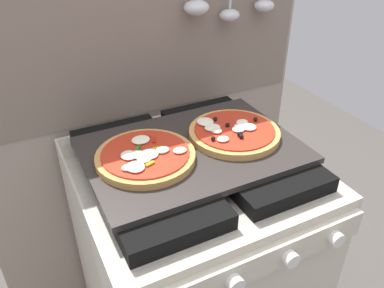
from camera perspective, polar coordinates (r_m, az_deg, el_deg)
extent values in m
cube|color=gray|center=(1.34, -6.48, 1.31)|extent=(1.10, 0.03, 1.55)
cube|color=gray|center=(1.18, -7.33, 16.81)|extent=(1.08, 0.00, 0.56)
ellipsoid|color=silver|center=(1.21, 0.65, 19.23)|extent=(0.08, 0.07, 0.04)
ellipsoid|color=silver|center=(1.27, 5.48, 18.16)|extent=(0.07, 0.06, 0.04)
ellipsoid|color=silver|center=(1.34, 10.45, 19.18)|extent=(0.07, 0.06, 0.04)
cube|color=beige|center=(1.33, 0.00, -18.46)|extent=(0.60, 0.60, 0.86)
cube|color=black|center=(1.04, 0.00, -3.37)|extent=(0.59, 0.59, 0.01)
cube|color=black|center=(0.98, -7.36, -4.25)|extent=(0.24, 0.51, 0.04)
cube|color=black|center=(1.08, 6.63, -0.29)|extent=(0.24, 0.51, 0.04)
cube|color=beige|center=(0.88, 9.58, -16.78)|extent=(0.58, 0.02, 0.07)
cylinder|color=silver|center=(0.84, 6.30, -19.50)|extent=(0.04, 0.02, 0.04)
cylinder|color=silver|center=(0.90, 14.15, -15.90)|extent=(0.04, 0.02, 0.04)
cylinder|color=silver|center=(0.97, 20.23, -12.81)|extent=(0.04, 0.02, 0.04)
cube|color=#2D2826|center=(1.01, 0.00, -0.87)|extent=(0.54, 0.38, 0.02)
cylinder|color=#C18947|center=(0.96, -6.80, -1.82)|extent=(0.24, 0.24, 0.02)
cylinder|color=#B72D19|center=(0.95, -6.84, -1.27)|extent=(0.21, 0.21, 0.00)
ellipsoid|color=#F4EACC|center=(0.90, -9.35, -3.40)|extent=(0.03, 0.03, 0.01)
ellipsoid|color=#F4EACC|center=(0.92, -6.97, -2.14)|extent=(0.03, 0.04, 0.01)
ellipsoid|color=#F4EACC|center=(0.94, -1.77, -0.93)|extent=(0.03, 0.03, 0.01)
ellipsoid|color=#F4EACC|center=(0.94, -8.14, -1.53)|extent=(0.04, 0.03, 0.01)
ellipsoid|color=#F4EACC|center=(0.95, -4.31, -0.87)|extent=(0.03, 0.03, 0.01)
ellipsoid|color=#F4EACC|center=(0.89, -8.21, -3.30)|extent=(0.04, 0.05, 0.01)
ellipsoid|color=#F4EACC|center=(0.94, -9.23, -1.58)|extent=(0.04, 0.04, 0.01)
ellipsoid|color=#F4EACC|center=(0.99, -7.47, 0.61)|extent=(0.05, 0.04, 0.01)
ellipsoid|color=#F4EACC|center=(0.93, -6.20, -1.46)|extent=(0.04, 0.04, 0.01)
cube|color=red|center=(0.99, -5.52, 0.60)|extent=(0.02, 0.03, 0.00)
cube|color=gold|center=(0.94, -4.80, -1.03)|extent=(0.01, 0.02, 0.00)
cube|color=#19721E|center=(0.96, -7.88, -0.66)|extent=(0.02, 0.02, 0.00)
cube|color=gold|center=(0.93, -6.14, -1.72)|extent=(0.03, 0.02, 0.00)
cube|color=gold|center=(0.90, -6.13, -2.87)|extent=(0.03, 0.01, 0.00)
cube|color=red|center=(1.00, -6.54, 0.83)|extent=(0.02, 0.02, 0.00)
cube|color=gold|center=(0.96, -5.06, -0.63)|extent=(0.02, 0.01, 0.00)
cylinder|color=tan|center=(1.06, 6.04, 1.71)|extent=(0.24, 0.24, 0.02)
cylinder|color=#B72D19|center=(1.05, 6.08, 2.23)|extent=(0.21, 0.21, 0.00)
ellipsoid|color=#F4EACC|center=(1.04, 6.76, 2.14)|extent=(0.03, 0.03, 0.01)
ellipsoid|color=#F4EACC|center=(1.04, 2.99, 2.42)|extent=(0.04, 0.04, 0.01)
ellipsoid|color=#F4EACC|center=(0.99, 4.54, 0.72)|extent=(0.03, 0.03, 0.01)
ellipsoid|color=#F4EACC|center=(1.05, 6.96, 2.61)|extent=(0.03, 0.03, 0.01)
ellipsoid|color=#F4EACC|center=(1.07, 7.30, 3.18)|extent=(0.03, 0.03, 0.01)
ellipsoid|color=#F4EACC|center=(1.07, 1.94, 3.27)|extent=(0.05, 0.05, 0.01)
ellipsoid|color=#F4EACC|center=(1.02, 3.62, 1.94)|extent=(0.03, 0.03, 0.01)
ellipsoid|color=#F4EACC|center=(1.05, 8.29, 2.47)|extent=(0.04, 0.04, 0.01)
sphere|color=black|center=(1.09, 9.22, 3.59)|extent=(0.01, 0.01, 0.01)
sphere|color=black|center=(0.99, 3.09, 0.81)|extent=(0.01, 0.01, 0.01)
sphere|color=black|center=(1.05, 5.20, 2.81)|extent=(0.01, 0.01, 0.01)
sphere|color=black|center=(1.00, 7.20, 1.11)|extent=(0.01, 0.01, 0.01)
sphere|color=black|center=(1.01, 7.06, 1.46)|extent=(0.01, 0.01, 0.01)
sphere|color=black|center=(1.08, 3.39, 3.68)|extent=(0.01, 0.01, 0.01)
sphere|color=black|center=(1.01, 6.89, 1.44)|extent=(0.01, 0.01, 0.01)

